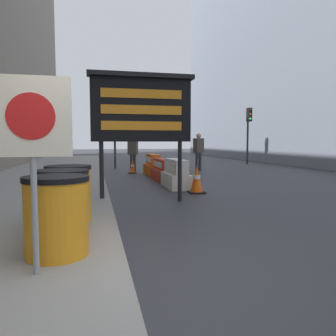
# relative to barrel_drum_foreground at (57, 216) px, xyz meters

# --- Properties ---
(ground_plane) EXTENTS (120.00, 120.00, 0.00)m
(ground_plane) POSITION_rel_barrel_drum_foreground_xyz_m (0.76, -0.66, -0.60)
(ground_plane) COLOR #2D2D33
(barrel_drum_foreground) EXTENTS (0.73, 0.73, 0.91)m
(barrel_drum_foreground) POSITION_rel_barrel_drum_foreground_xyz_m (0.00, 0.00, 0.00)
(barrel_drum_foreground) COLOR orange
(barrel_drum_foreground) RESTS_ON sidewalk_left
(barrel_drum_middle) EXTENTS (0.73, 0.73, 0.91)m
(barrel_drum_middle) POSITION_rel_barrel_drum_foreground_xyz_m (-0.02, 0.82, 0.00)
(barrel_drum_middle) COLOR orange
(barrel_drum_middle) RESTS_ON sidewalk_left
(barrel_drum_back) EXTENTS (0.73, 0.73, 0.91)m
(barrel_drum_back) POSITION_rel_barrel_drum_foreground_xyz_m (0.01, 1.63, 0.00)
(barrel_drum_back) COLOR orange
(barrel_drum_back) RESTS_ON sidewalk_left
(warning_sign) EXTENTS (0.74, 0.08, 1.91)m
(warning_sign) POSITION_rel_barrel_drum_foreground_xyz_m (-0.14, -0.53, 0.93)
(warning_sign) COLOR gray
(warning_sign) RESTS_ON sidewalk_left
(message_board) EXTENTS (2.42, 0.36, 2.98)m
(message_board) POSITION_rel_barrel_drum_foreground_xyz_m (1.50, 3.72, 1.58)
(message_board) COLOR black
(message_board) RESTS_ON ground_plane
(jersey_barrier_white) EXTENTS (0.64, 1.65, 0.89)m
(jersey_barrier_white) POSITION_rel_barrel_drum_foreground_xyz_m (2.89, 6.03, -0.21)
(jersey_barrier_white) COLOR silver
(jersey_barrier_white) RESTS_ON ground_plane
(jersey_barrier_red_striped) EXTENTS (0.62, 1.83, 0.79)m
(jersey_barrier_red_striped) POSITION_rel_barrel_drum_foreground_xyz_m (2.89, 8.06, -0.25)
(jersey_barrier_red_striped) COLOR red
(jersey_barrier_red_striped) RESTS_ON ground_plane
(jersey_barrier_orange_far) EXTENTS (0.60, 1.67, 0.89)m
(jersey_barrier_orange_far) POSITION_rel_barrel_drum_foreground_xyz_m (2.89, 10.17, -0.21)
(jersey_barrier_orange_far) COLOR orange
(jersey_barrier_orange_far) RESTS_ON ground_plane
(traffic_cone_near) EXTENTS (0.34, 0.34, 0.61)m
(traffic_cone_near) POSITION_rel_barrel_drum_foreground_xyz_m (2.09, 10.92, -0.30)
(traffic_cone_near) COLOR black
(traffic_cone_near) RESTS_ON ground_plane
(traffic_cone_mid) EXTENTS (0.39, 0.39, 0.69)m
(traffic_cone_mid) POSITION_rel_barrel_drum_foreground_xyz_m (2.85, 7.06, -0.26)
(traffic_cone_mid) COLOR black
(traffic_cone_mid) RESTS_ON ground_plane
(traffic_cone_far) EXTENTS (0.44, 0.44, 0.79)m
(traffic_cone_far) POSITION_rel_barrel_drum_foreground_xyz_m (3.20, 4.85, -0.21)
(traffic_cone_far) COLOR black
(traffic_cone_far) RESTS_ON ground_plane
(traffic_light_near_curb) EXTENTS (0.28, 0.44, 3.42)m
(traffic_light_near_curb) POSITION_rel_barrel_drum_foreground_xyz_m (1.50, 13.79, 1.90)
(traffic_light_near_curb) COLOR #2D2D30
(traffic_light_near_curb) RESTS_ON ground_plane
(traffic_light_far_side) EXTENTS (0.28, 0.44, 3.54)m
(traffic_light_far_side) POSITION_rel_barrel_drum_foreground_xyz_m (9.93, 15.29, 1.98)
(traffic_light_far_side) COLOR #2D2D30
(traffic_light_far_side) RESTS_ON ground_plane
(pedestrian_worker) EXTENTS (0.56, 0.49, 1.84)m
(pedestrian_worker) POSITION_rel_barrel_drum_foreground_xyz_m (5.44, 11.61, 0.49)
(pedestrian_worker) COLOR #333338
(pedestrian_worker) RESTS_ON ground_plane
(pedestrian_passerby) EXTENTS (0.51, 0.44, 1.68)m
(pedestrian_passerby) POSITION_rel_barrel_drum_foreground_xyz_m (2.21, 11.74, 0.40)
(pedestrian_passerby) COLOR #333338
(pedestrian_passerby) RESTS_ON ground_plane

